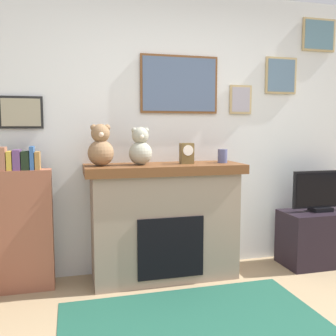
{
  "coord_description": "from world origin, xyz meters",
  "views": [
    {
      "loc": [
        -1.01,
        -1.48,
        1.35
      ],
      "look_at": [
        -0.17,
        1.71,
        1.0
      ],
      "focal_mm": 40.1,
      "sensor_mm": 36.0,
      "label": 1
    }
  ],
  "objects_px": {
    "fireplace": "(164,221)",
    "tv_stand": "(319,238)",
    "bookshelf": "(22,225)",
    "teddy_bear_grey": "(101,147)",
    "television": "(321,192)",
    "candle_jar": "(223,156)",
    "mantel_clock": "(186,153)",
    "teddy_bear_brown": "(140,148)"
  },
  "relations": [
    {
      "from": "fireplace",
      "to": "tv_stand",
      "type": "xyz_separation_m",
      "value": [
        1.57,
        -0.07,
        -0.26
      ]
    },
    {
      "from": "bookshelf",
      "to": "teddy_bear_grey",
      "type": "distance_m",
      "value": 0.91
    },
    {
      "from": "bookshelf",
      "to": "television",
      "type": "relative_size",
      "value": 1.95
    },
    {
      "from": "candle_jar",
      "to": "mantel_clock",
      "type": "relative_size",
      "value": 0.68
    },
    {
      "from": "television",
      "to": "bookshelf",
      "type": "bearing_deg",
      "value": 177.9
    },
    {
      "from": "bookshelf",
      "to": "teddy_bear_grey",
      "type": "xyz_separation_m",
      "value": [
        0.65,
        -0.05,
        0.64
      ]
    },
    {
      "from": "teddy_bear_grey",
      "to": "teddy_bear_brown",
      "type": "xyz_separation_m",
      "value": [
        0.34,
        0.0,
        -0.01
      ]
    },
    {
      "from": "fireplace",
      "to": "teddy_bear_grey",
      "type": "height_order",
      "value": "teddy_bear_grey"
    },
    {
      "from": "fireplace",
      "to": "bookshelf",
      "type": "distance_m",
      "value": 1.21
    },
    {
      "from": "television",
      "to": "candle_jar",
      "type": "distance_m",
      "value": 1.09
    },
    {
      "from": "television",
      "to": "teddy_bear_grey",
      "type": "height_order",
      "value": "teddy_bear_grey"
    },
    {
      "from": "television",
      "to": "mantel_clock",
      "type": "relative_size",
      "value": 3.35
    },
    {
      "from": "bookshelf",
      "to": "television",
      "type": "distance_m",
      "value": 2.78
    },
    {
      "from": "fireplace",
      "to": "bookshelf",
      "type": "height_order",
      "value": "bookshelf"
    },
    {
      "from": "tv_stand",
      "to": "teddy_bear_grey",
      "type": "bearing_deg",
      "value": 178.56
    },
    {
      "from": "teddy_bear_grey",
      "to": "bookshelf",
      "type": "bearing_deg",
      "value": 175.9
    },
    {
      "from": "candle_jar",
      "to": "mantel_clock",
      "type": "xyz_separation_m",
      "value": [
        -0.35,
        -0.0,
        0.03
      ]
    },
    {
      "from": "bookshelf",
      "to": "tv_stand",
      "type": "distance_m",
      "value": 2.79
    },
    {
      "from": "candle_jar",
      "to": "fireplace",
      "type": "bearing_deg",
      "value": 178.13
    },
    {
      "from": "teddy_bear_grey",
      "to": "teddy_bear_brown",
      "type": "bearing_deg",
      "value": 0.01
    },
    {
      "from": "candle_jar",
      "to": "teddy_bear_brown",
      "type": "bearing_deg",
      "value": -179.97
    },
    {
      "from": "bookshelf",
      "to": "teddy_bear_brown",
      "type": "relative_size",
      "value": 3.69
    },
    {
      "from": "fireplace",
      "to": "teddy_bear_grey",
      "type": "relative_size",
      "value": 3.96
    },
    {
      "from": "tv_stand",
      "to": "candle_jar",
      "type": "distance_m",
      "value": 1.32
    },
    {
      "from": "television",
      "to": "mantel_clock",
      "type": "distance_m",
      "value": 1.43
    },
    {
      "from": "candle_jar",
      "to": "mantel_clock",
      "type": "distance_m",
      "value": 0.35
    },
    {
      "from": "fireplace",
      "to": "television",
      "type": "bearing_deg",
      "value": -2.66
    },
    {
      "from": "fireplace",
      "to": "teddy_bear_brown",
      "type": "relative_size",
      "value": 4.28
    },
    {
      "from": "tv_stand",
      "to": "television",
      "type": "relative_size",
      "value": 1.22
    },
    {
      "from": "bookshelf",
      "to": "television",
      "type": "bearing_deg",
      "value": -2.1
    },
    {
      "from": "fireplace",
      "to": "tv_stand",
      "type": "distance_m",
      "value": 1.59
    },
    {
      "from": "tv_stand",
      "to": "mantel_clock",
      "type": "distance_m",
      "value": 1.62
    },
    {
      "from": "tv_stand",
      "to": "mantel_clock",
      "type": "xyz_separation_m",
      "value": [
        -1.37,
        0.05,
        0.86
      ]
    },
    {
      "from": "fireplace",
      "to": "candle_jar",
      "type": "distance_m",
      "value": 0.79
    },
    {
      "from": "tv_stand",
      "to": "fireplace",
      "type": "bearing_deg",
      "value": 177.39
    },
    {
      "from": "television",
      "to": "mantel_clock",
      "type": "xyz_separation_m",
      "value": [
        -1.37,
        0.05,
        0.4
      ]
    },
    {
      "from": "teddy_bear_brown",
      "to": "tv_stand",
      "type": "bearing_deg",
      "value": -1.71
    },
    {
      "from": "tv_stand",
      "to": "mantel_clock",
      "type": "relative_size",
      "value": 4.1
    },
    {
      "from": "candle_jar",
      "to": "teddy_bear_grey",
      "type": "relative_size",
      "value": 0.36
    },
    {
      "from": "fireplace",
      "to": "tv_stand",
      "type": "height_order",
      "value": "fireplace"
    },
    {
      "from": "tv_stand",
      "to": "teddy_bear_brown",
      "type": "xyz_separation_m",
      "value": [
        -1.78,
        0.05,
        0.91
      ]
    },
    {
      "from": "mantel_clock",
      "to": "candle_jar",
      "type": "bearing_deg",
      "value": 0.21
    }
  ]
}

